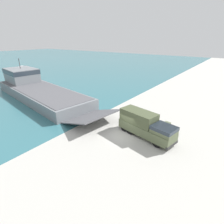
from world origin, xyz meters
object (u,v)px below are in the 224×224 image
(landing_craft, at_px, (35,88))
(cargo_crate, at_px, (167,125))
(soldier_on_ramp, at_px, (146,120))
(military_truck, at_px, (146,125))
(moored_boat_a, at_px, (24,69))

(landing_craft, relative_size, cargo_crate, 40.99)
(landing_craft, bearing_deg, cargo_crate, -76.52)
(soldier_on_ramp, bearing_deg, cargo_crate, 115.44)
(military_truck, height_order, moored_boat_a, military_truck)
(military_truck, xyz_separation_m, cargo_crate, (4.44, -1.45, -1.32))
(soldier_on_ramp, relative_size, cargo_crate, 2.09)
(landing_craft, relative_size, moored_boat_a, 4.18)
(landing_craft, xyz_separation_m, military_truck, (-1.67, -28.12, -0.20))
(landing_craft, xyz_separation_m, moored_boat_a, (17.17, 36.40, -1.36))
(soldier_on_ramp, height_order, cargo_crate, soldier_on_ramp)
(landing_craft, height_order, moored_boat_a, landing_craft)
(military_truck, bearing_deg, soldier_on_ramp, 126.17)
(military_truck, xyz_separation_m, moored_boat_a, (18.84, 64.52, -1.17))
(military_truck, bearing_deg, cargo_crate, 83.22)
(moored_boat_a, bearing_deg, cargo_crate, 58.98)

